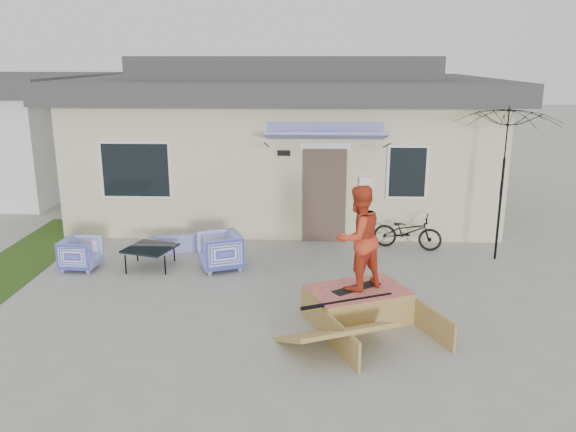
{
  "coord_description": "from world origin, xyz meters",
  "views": [
    {
      "loc": [
        0.72,
        -8.24,
        4.02
      ],
      "look_at": [
        0.3,
        1.8,
        1.3
      ],
      "focal_mm": 36.61,
      "sensor_mm": 36.0,
      "label": 1
    }
  ],
  "objects_px": {
    "armchair_right": "(220,249)",
    "patio_umbrella": "(503,176)",
    "skate_ramp": "(358,305)",
    "skater": "(358,236)",
    "armchair_left": "(81,252)",
    "loveseat": "(180,238)",
    "bicycle": "(408,228)",
    "skateboard": "(357,287)",
    "coffee_table": "(151,257)"
  },
  "relations": [
    {
      "from": "armchair_right",
      "to": "patio_umbrella",
      "type": "distance_m",
      "value": 5.8
    },
    {
      "from": "patio_umbrella",
      "to": "skate_ramp",
      "type": "bearing_deg",
      "value": -135.24
    },
    {
      "from": "skate_ramp",
      "to": "skater",
      "type": "bearing_deg",
      "value": 90.0
    },
    {
      "from": "armchair_left",
      "to": "armchair_right",
      "type": "distance_m",
      "value": 2.73
    },
    {
      "from": "loveseat",
      "to": "bicycle",
      "type": "xyz_separation_m",
      "value": [
        4.9,
        0.28,
        0.21
      ]
    },
    {
      "from": "skate_ramp",
      "to": "skater",
      "type": "height_order",
      "value": "skater"
    },
    {
      "from": "armchair_right",
      "to": "skate_ramp",
      "type": "xyz_separation_m",
      "value": [
        2.53,
        -2.22,
        -0.15
      ]
    },
    {
      "from": "armchair_right",
      "to": "skateboard",
      "type": "bearing_deg",
      "value": 26.94
    },
    {
      "from": "loveseat",
      "to": "bicycle",
      "type": "height_order",
      "value": "bicycle"
    },
    {
      "from": "loveseat",
      "to": "skate_ramp",
      "type": "xyz_separation_m",
      "value": [
        3.57,
        -3.35,
        -0.01
      ]
    },
    {
      "from": "patio_umbrella",
      "to": "skater",
      "type": "bearing_deg",
      "value": -135.87
    },
    {
      "from": "skateboard",
      "to": "loveseat",
      "type": "bearing_deg",
      "value": 100.25
    },
    {
      "from": "skater",
      "to": "coffee_table",
      "type": "bearing_deg",
      "value": -65.49
    },
    {
      "from": "loveseat",
      "to": "coffee_table",
      "type": "relative_size",
      "value": 1.57
    },
    {
      "from": "loveseat",
      "to": "skateboard",
      "type": "relative_size",
      "value": 1.55
    },
    {
      "from": "armchair_right",
      "to": "bicycle",
      "type": "bearing_deg",
      "value": 87.89
    },
    {
      "from": "bicycle",
      "to": "skater",
      "type": "xyz_separation_m",
      "value": [
        -1.35,
        -3.58,
        0.91
      ]
    },
    {
      "from": "armchair_right",
      "to": "patio_umbrella",
      "type": "bearing_deg",
      "value": 76.1
    },
    {
      "from": "bicycle",
      "to": "skater",
      "type": "distance_m",
      "value": 3.93
    },
    {
      "from": "skate_ramp",
      "to": "skateboard",
      "type": "xyz_separation_m",
      "value": [
        -0.02,
        0.05,
        0.28
      ]
    },
    {
      "from": "armchair_left",
      "to": "coffee_table",
      "type": "distance_m",
      "value": 1.35
    },
    {
      "from": "skater",
      "to": "bicycle",
      "type": "bearing_deg",
      "value": -147.04
    },
    {
      "from": "armchair_right",
      "to": "armchair_left",
      "type": "bearing_deg",
      "value": -109.31
    },
    {
      "from": "coffee_table",
      "to": "skate_ramp",
      "type": "xyz_separation_m",
      "value": [
        3.91,
        -2.22,
        0.04
      ]
    },
    {
      "from": "bicycle",
      "to": "skater",
      "type": "bearing_deg",
      "value": 174.89
    },
    {
      "from": "patio_umbrella",
      "to": "skateboard",
      "type": "xyz_separation_m",
      "value": [
        -3.07,
        -2.98,
        -1.22
      ]
    },
    {
      "from": "patio_umbrella",
      "to": "skate_ramp",
      "type": "distance_m",
      "value": 4.55
    },
    {
      "from": "armchair_left",
      "to": "coffee_table",
      "type": "relative_size",
      "value": 0.81
    },
    {
      "from": "bicycle",
      "to": "skate_ramp",
      "type": "relative_size",
      "value": 0.73
    },
    {
      "from": "patio_umbrella",
      "to": "skateboard",
      "type": "distance_m",
      "value": 4.45
    },
    {
      "from": "loveseat",
      "to": "armchair_left",
      "type": "relative_size",
      "value": 1.95
    },
    {
      "from": "bicycle",
      "to": "skateboard",
      "type": "height_order",
      "value": "bicycle"
    },
    {
      "from": "armchair_left",
      "to": "coffee_table",
      "type": "bearing_deg",
      "value": -81.35
    },
    {
      "from": "bicycle",
      "to": "skateboard",
      "type": "distance_m",
      "value": 3.83
    },
    {
      "from": "coffee_table",
      "to": "bicycle",
      "type": "distance_m",
      "value": 5.44
    },
    {
      "from": "armchair_left",
      "to": "skateboard",
      "type": "xyz_separation_m",
      "value": [
        5.23,
        -2.04,
        0.18
      ]
    },
    {
      "from": "bicycle",
      "to": "patio_umbrella",
      "type": "bearing_deg",
      "value": -93.62
    },
    {
      "from": "armchair_left",
      "to": "skateboard",
      "type": "bearing_deg",
      "value": -108.18
    },
    {
      "from": "loveseat",
      "to": "coffee_table",
      "type": "xyz_separation_m",
      "value": [
        -0.34,
        -1.13,
        -0.05
      ]
    },
    {
      "from": "skateboard",
      "to": "skater",
      "type": "bearing_deg",
      "value": 0.0
    },
    {
      "from": "bicycle",
      "to": "armchair_left",
      "type": "bearing_deg",
      "value": 118.76
    },
    {
      "from": "patio_umbrella",
      "to": "armchair_left",
      "type": "bearing_deg",
      "value": -173.54
    },
    {
      "from": "skate_ramp",
      "to": "skateboard",
      "type": "height_order",
      "value": "skateboard"
    },
    {
      "from": "coffee_table",
      "to": "skate_ramp",
      "type": "height_order",
      "value": "skate_ramp"
    },
    {
      "from": "skateboard",
      "to": "armchair_left",
      "type": "bearing_deg",
      "value": 121.91
    },
    {
      "from": "armchair_right",
      "to": "skateboard",
      "type": "distance_m",
      "value": 3.32
    },
    {
      "from": "armchair_right",
      "to": "skateboard",
      "type": "height_order",
      "value": "armchair_right"
    },
    {
      "from": "bicycle",
      "to": "patio_umbrella",
      "type": "distance_m",
      "value": 2.23
    },
    {
      "from": "coffee_table",
      "to": "skater",
      "type": "height_order",
      "value": "skater"
    },
    {
      "from": "loveseat",
      "to": "armchair_left",
      "type": "height_order",
      "value": "armchair_left"
    }
  ]
}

